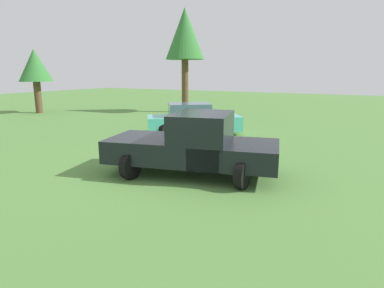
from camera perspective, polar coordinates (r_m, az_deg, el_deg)
ground_plane at (r=9.62m, az=-3.47°, el=-5.09°), size 80.00×80.00×0.00m
pickup_truck at (r=9.22m, az=0.75°, el=0.11°), size 3.12×5.15×1.80m
sedan_near at (r=15.58m, az=0.12°, el=4.26°), size 4.00×4.54×1.47m
tree_back_left at (r=24.37m, az=-1.27°, el=18.52°), size 2.77×2.77×7.37m
tree_back_right at (r=26.18m, az=-25.86°, el=12.12°), size 2.30×2.30×4.53m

